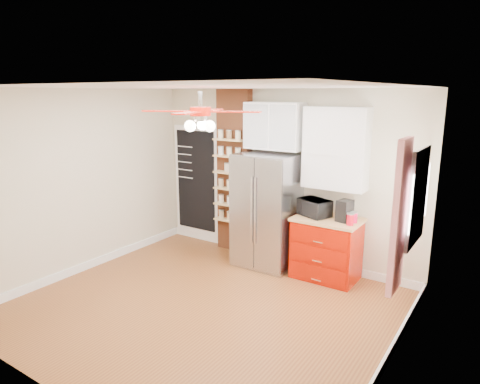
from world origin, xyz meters
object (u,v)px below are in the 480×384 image
Objects in this scene: fridge at (267,211)px; red_cabinet at (326,248)px; pantry_jar_oats at (227,168)px; ceiling_fan at (200,112)px; canister_left at (350,220)px; coffee_maker at (345,211)px; toaster_oven at (314,208)px.

fridge is 1.06m from red_cabinet.
fridge reaches higher than red_cabinet.
red_cabinet is 2.08m from pantry_jar_oats.
canister_left is at bearing 50.09° from ceiling_fan.
ceiling_fan reaches higher than fridge.
pantry_jar_oats is (-0.86, 0.17, 0.56)m from fridge.
red_cabinet is at bearing 159.59° from canister_left.
fridge is 5.83× the size of coffee_maker.
toaster_oven is 1.67m from pantry_jar_oats.
fridge is 13.48× the size of pantry_jar_oats.
pantry_jar_oats is at bearing 116.73° from ceiling_fan.
pantry_jar_oats reaches higher than toaster_oven.
fridge reaches higher than canister_left.
coffee_maker is 1.99× the size of canister_left.
ceiling_fan is at bearing -91.14° from toaster_oven.
fridge is at bearing 91.76° from ceiling_fan.
fridge is at bearing -11.28° from pantry_jar_oats.
toaster_oven is at bearing 3.72° from fridge.
red_cabinet is at bearing 21.87° from toaster_oven.
canister_left is (0.58, -0.14, -0.05)m from toaster_oven.
ceiling_fan reaches higher than canister_left.
coffee_maker is 2.11m from pantry_jar_oats.
red_cabinet is 7.24× the size of pantry_jar_oats.
red_cabinet is at bearing 61.29° from ceiling_fan.
canister_left is at bearing 8.46° from toaster_oven.
toaster_oven is at bearing -4.32° from pantry_jar_oats.
pantry_jar_oats is at bearing -162.67° from toaster_oven.
pantry_jar_oats is at bearing 176.21° from red_cabinet.
canister_left is 1.16× the size of pantry_jar_oats.
fridge is 3.90× the size of toaster_oven.
coffee_maker reaches higher than toaster_oven.
fridge is 1.04m from pantry_jar_oats.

